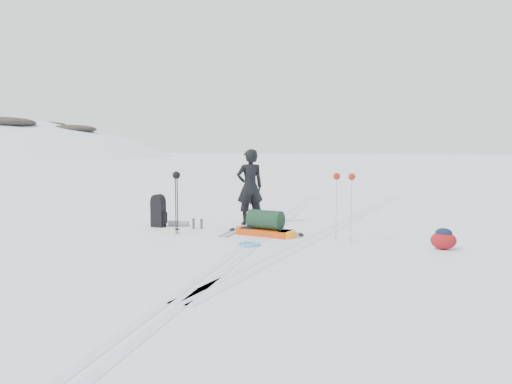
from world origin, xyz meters
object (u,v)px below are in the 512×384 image
(expedition_rucksack, at_px, (161,212))
(ski_poles_black, at_px, (176,183))
(skier, at_px, (250,187))
(pulk_sled, at_px, (266,226))

(expedition_rucksack, distance_m, ski_poles_black, 1.36)
(ski_poles_black, bearing_deg, expedition_rucksack, 119.13)
(skier, height_order, pulk_sled, skier)
(skier, bearing_deg, pulk_sled, 83.57)
(skier, xyz_separation_m, pulk_sled, (0.82, -1.35, -0.72))
(skier, xyz_separation_m, ski_poles_black, (-1.11, -1.77, 0.21))
(ski_poles_black, bearing_deg, skier, 39.64)
(pulk_sled, relative_size, ski_poles_black, 1.08)
(pulk_sled, height_order, expedition_rucksack, expedition_rucksack)
(pulk_sled, xyz_separation_m, ski_poles_black, (-1.94, -0.42, 0.93))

